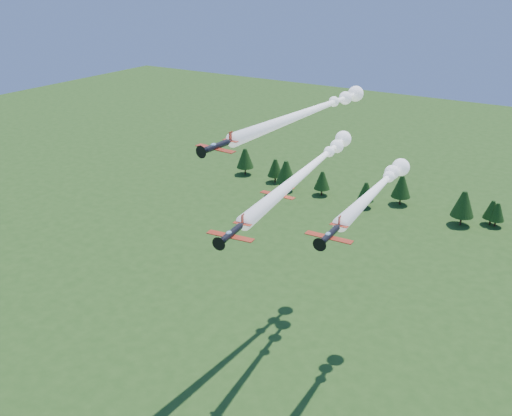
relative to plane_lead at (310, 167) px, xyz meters
The scene contains 6 objects.
ground 48.11m from the plane_lead, 83.17° to the right, with size 600.00×600.00×0.00m, color #294E18.
plane_lead is the anchor object (origin of this frame).
plane_left 14.53m from the plane_lead, 116.39° to the left, with size 8.96×58.11×3.70m.
plane_right 13.86m from the plane_lead, ahead, with size 7.82×43.15×3.70m.
plane_slot 14.46m from the plane_lead, 85.92° to the right, with size 6.66×7.28×2.36m.
treeline 93.68m from the plane_lead, 87.38° to the left, with size 167.53×18.87×11.83m.
Camera 1 is at (44.61, -73.61, 79.05)m, focal length 40.00 mm.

